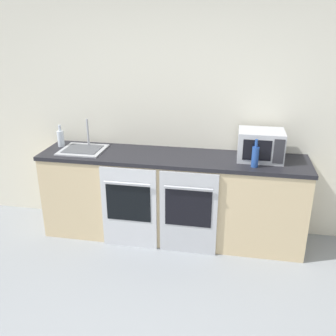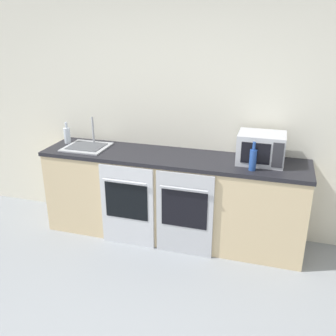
{
  "view_description": "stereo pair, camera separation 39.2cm",
  "coord_description": "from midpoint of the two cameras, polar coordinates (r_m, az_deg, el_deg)",
  "views": [
    {
      "loc": [
        0.63,
        -1.76,
        2.22
      ],
      "look_at": [
        -0.04,
        1.84,
        0.8
      ],
      "focal_mm": 40.0,
      "sensor_mm": 36.0,
      "label": 1
    },
    {
      "loc": [
        1.01,
        -1.66,
        2.22
      ],
      "look_at": [
        -0.04,
        1.84,
        0.8
      ],
      "focal_mm": 40.0,
      "sensor_mm": 36.0,
      "label": 2
    }
  ],
  "objects": [
    {
      "name": "bottle_blue",
      "position": [
        3.58,
        10.13,
        1.74
      ],
      "size": [
        0.07,
        0.07,
        0.27
      ],
      "color": "#234793",
      "rests_on": "counter_back"
    },
    {
      "name": "oven_left",
      "position": [
        3.88,
        -8.88,
        -6.14
      ],
      "size": [
        0.58,
        0.06,
        0.89
      ],
      "color": "silver",
      "rests_on": "ground_plane"
    },
    {
      "name": "oven_right",
      "position": [
        3.74,
        0.09,
        -7.01
      ],
      "size": [
        0.58,
        0.06,
        0.89
      ],
      "color": "#B7BABF",
      "rests_on": "ground_plane"
    },
    {
      "name": "microwave",
      "position": [
        3.78,
        11.08,
        3.39
      ],
      "size": [
        0.45,
        0.35,
        0.3
      ],
      "color": "#B7BABF",
      "rests_on": "counter_back"
    },
    {
      "name": "counter_back",
      "position": [
        4.04,
        -2.19,
        -4.43
      ],
      "size": [
        2.78,
        0.62,
        0.94
      ],
      "color": "#D1B789",
      "rests_on": "ground_plane"
    },
    {
      "name": "wall_back",
      "position": [
        4.07,
        -1.34,
        8.15
      ],
      "size": [
        10.0,
        0.06,
        2.6
      ],
      "color": "silver",
      "rests_on": "ground_plane"
    },
    {
      "name": "sink",
      "position": [
        4.17,
        -15.48,
        2.78
      ],
      "size": [
        0.46,
        0.43,
        0.31
      ],
      "color": "#A8AAAF",
      "rests_on": "counter_back"
    },
    {
      "name": "bottle_clear",
      "position": [
        4.36,
        -18.55,
        4.31
      ],
      "size": [
        0.07,
        0.07,
        0.24
      ],
      "color": "silver",
      "rests_on": "counter_back"
    }
  ]
}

